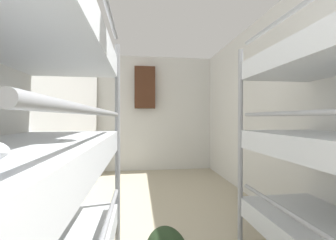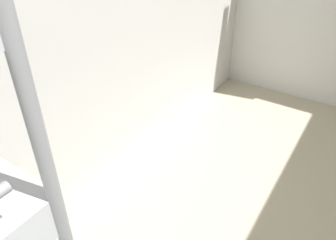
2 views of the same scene
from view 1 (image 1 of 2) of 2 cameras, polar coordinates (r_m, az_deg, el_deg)
name	(u,v)px [view 1 (image 1 of 2)]	position (r m, az deg, el deg)	size (l,w,h in m)	color
wall_left	(44,108)	(2.48, -28.87, 2.73)	(0.06, 5.45, 2.51)	silver
wall_right	(288,109)	(2.84, 28.13, 2.45)	(0.06, 5.45, 2.51)	silver
wall_back	(155,114)	(5.02, -3.20, 1.65)	(2.62, 0.06, 2.51)	silver
bunk_stack_left_near	(15,160)	(1.17, -34.27, -8.46)	(0.72, 1.78, 1.82)	gray
hanging_coat	(145,88)	(4.90, -5.91, 8.20)	(0.44, 0.12, 0.90)	#472819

